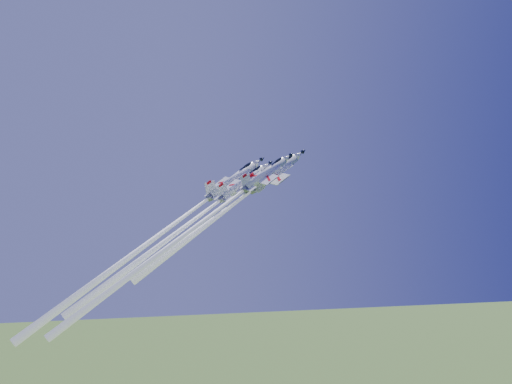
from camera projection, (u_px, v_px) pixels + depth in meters
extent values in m
cylinder|color=white|center=(275.00, 173.00, 122.91)|extent=(8.25, 5.91, 11.10)
cone|color=white|center=(299.00, 155.00, 125.40)|extent=(3.26, 2.81, 3.18)
cone|color=black|center=(304.00, 151.00, 125.97)|extent=(1.64, 1.42, 1.60)
cone|color=slate|center=(252.00, 190.00, 120.61)|extent=(2.70, 2.47, 2.29)
ellipsoid|color=black|center=(289.00, 159.00, 124.23)|extent=(3.17, 1.86, 2.62)
cube|color=black|center=(283.00, 161.00, 123.61)|extent=(1.10, 0.46, 0.91)
cube|color=white|center=(271.00, 177.00, 122.59)|extent=(6.30, 9.91, 3.91)
cube|color=white|center=(280.00, 167.00, 124.86)|extent=(3.05, 1.82, 2.14)
cube|color=white|center=(286.00, 169.00, 122.73)|extent=(3.05, 1.82, 2.14)
cube|color=white|center=(256.00, 188.00, 120.98)|extent=(3.32, 5.43, 2.06)
cube|color=white|center=(253.00, 181.00, 120.42)|extent=(3.50, 1.50, 3.83)
cube|color=#B90911|center=(252.00, 175.00, 119.98)|extent=(1.30, 0.55, 1.17)
cube|color=black|center=(277.00, 176.00, 123.28)|extent=(8.29, 2.32, 5.95)
sphere|color=white|center=(251.00, 191.00, 120.52)|extent=(1.11, 0.97, 1.05)
cone|color=white|center=(195.00, 234.00, 115.20)|extent=(17.68, 11.73, 26.18)
cylinder|color=white|center=(233.00, 180.00, 127.55)|extent=(8.47, 6.07, 11.40)
cone|color=white|center=(257.00, 162.00, 130.11)|extent=(3.35, 2.89, 3.27)
cone|color=black|center=(263.00, 158.00, 130.70)|extent=(1.69, 1.46, 1.64)
cone|color=slate|center=(210.00, 198.00, 125.19)|extent=(2.78, 2.53, 2.36)
ellipsoid|color=black|center=(247.00, 166.00, 128.92)|extent=(3.25, 1.91, 2.69)
cube|color=black|center=(242.00, 169.00, 128.27)|extent=(1.13, 0.47, 0.93)
cube|color=white|center=(229.00, 185.00, 127.22)|extent=(6.46, 10.17, 4.01)
cube|color=white|center=(238.00, 175.00, 129.55)|extent=(3.13, 1.87, 2.19)
cube|color=white|center=(244.00, 176.00, 127.37)|extent=(3.13, 1.87, 2.19)
cube|color=white|center=(213.00, 196.00, 125.58)|extent=(3.41, 5.58, 2.11)
cube|color=white|center=(211.00, 189.00, 125.00)|extent=(3.60, 1.54, 3.93)
cube|color=#B90911|center=(209.00, 183.00, 124.54)|extent=(1.34, 0.57, 1.20)
cube|color=black|center=(235.00, 184.00, 127.93)|extent=(8.51, 2.38, 6.11)
sphere|color=white|center=(209.00, 198.00, 125.10)|extent=(1.14, 1.00, 1.08)
cone|color=white|center=(118.00, 265.00, 116.75)|extent=(26.54, 17.25, 40.20)
cylinder|color=white|center=(265.00, 174.00, 117.53)|extent=(7.06, 5.06, 9.50)
cone|color=white|center=(287.00, 158.00, 119.66)|extent=(2.79, 2.41, 2.72)
cone|color=black|center=(292.00, 154.00, 120.16)|extent=(1.41, 1.21, 1.37)
cone|color=slate|center=(245.00, 189.00, 115.57)|extent=(2.31, 2.11, 1.96)
ellipsoid|color=black|center=(278.00, 161.00, 118.67)|extent=(2.71, 1.59, 2.24)
cube|color=black|center=(273.00, 164.00, 118.13)|extent=(0.94, 0.39, 0.78)
cube|color=white|center=(262.00, 178.00, 117.26)|extent=(5.39, 8.48, 3.34)
cube|color=white|center=(270.00, 169.00, 119.20)|extent=(2.61, 1.56, 1.83)
cube|color=white|center=(276.00, 170.00, 117.38)|extent=(2.61, 1.56, 1.83)
cube|color=white|center=(248.00, 188.00, 115.89)|extent=(2.85, 4.65, 1.76)
cube|color=white|center=(246.00, 181.00, 115.40)|extent=(3.00, 1.29, 3.28)
cube|color=#B90911|center=(245.00, 176.00, 115.03)|extent=(1.12, 0.47, 1.00)
cube|color=black|center=(267.00, 177.00, 117.85)|extent=(7.10, 1.99, 5.09)
sphere|color=white|center=(244.00, 190.00, 115.49)|extent=(0.95, 0.83, 0.90)
cone|color=white|center=(153.00, 259.00, 107.52)|extent=(25.05, 16.19, 38.15)
cylinder|color=white|center=(243.00, 183.00, 120.22)|extent=(7.56, 5.42, 10.17)
cone|color=white|center=(266.00, 166.00, 122.50)|extent=(2.99, 2.58, 2.92)
cone|color=black|center=(271.00, 162.00, 123.03)|extent=(1.51, 1.30, 1.47)
cone|color=slate|center=(221.00, 199.00, 118.11)|extent=(2.48, 2.26, 2.10)
ellipsoid|color=black|center=(257.00, 169.00, 121.44)|extent=(2.90, 1.71, 2.40)
cube|color=black|center=(252.00, 172.00, 120.86)|extent=(1.00, 0.42, 0.83)
cube|color=white|center=(240.00, 187.00, 119.93)|extent=(5.77, 9.08, 3.58)
cube|color=white|center=(248.00, 177.00, 122.01)|extent=(2.79, 1.67, 1.96)
cube|color=white|center=(254.00, 179.00, 120.06)|extent=(2.79, 1.67, 1.96)
cube|color=white|center=(225.00, 197.00, 118.46)|extent=(3.05, 4.98, 1.89)
cube|color=white|center=(222.00, 191.00, 117.94)|extent=(3.21, 1.38, 3.51)
cube|color=#B90911|center=(221.00, 185.00, 117.53)|extent=(1.20, 0.51, 1.07)
cube|color=black|center=(245.00, 186.00, 120.56)|extent=(7.60, 2.13, 5.45)
sphere|color=white|center=(221.00, 200.00, 118.03)|extent=(1.02, 0.89, 0.96)
cone|color=white|center=(147.00, 255.00, 111.48)|extent=(21.07, 13.77, 31.71)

